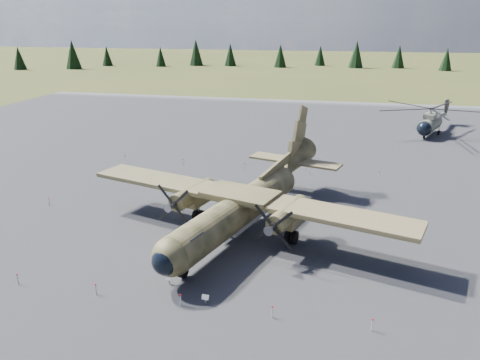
# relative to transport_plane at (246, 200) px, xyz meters

# --- Properties ---
(ground) EXTENTS (500.00, 500.00, 0.00)m
(ground) POSITION_rel_transport_plane_xyz_m (-3.74, 1.09, -2.81)
(ground) COLOR brown
(ground) RESTS_ON ground
(apron) EXTENTS (120.00, 120.00, 0.04)m
(apron) POSITION_rel_transport_plane_xyz_m (-3.74, 11.09, -2.81)
(apron) COLOR slate
(apron) RESTS_ON ground
(transport_plane) EXTENTS (29.31, 26.16, 9.78)m
(transport_plane) POSITION_rel_transport_plane_xyz_m (0.00, 0.00, 0.00)
(transport_plane) COLOR #404022
(transport_plane) RESTS_ON ground
(helicopter_near) EXTENTS (22.94, 22.94, 4.48)m
(helicopter_near) POSITION_rel_transport_plane_xyz_m (21.43, 41.06, 0.37)
(helicopter_near) COLOR gray
(helicopter_near) RESTS_ON ground
(info_placard_left) EXTENTS (0.41, 0.19, 0.62)m
(info_placard_left) POSITION_rel_transport_plane_xyz_m (-3.40, -10.10, -2.40)
(info_placard_left) COLOR gray
(info_placard_left) RESTS_ON ground
(info_placard_right) EXTENTS (0.47, 0.23, 0.73)m
(info_placard_right) POSITION_rel_transport_plane_xyz_m (-0.21, -11.93, -2.33)
(info_placard_right) COLOR gray
(info_placard_right) RESTS_ON ground
(barrier_fence) EXTENTS (33.12, 29.62, 0.85)m
(barrier_fence) POSITION_rel_transport_plane_xyz_m (-4.20, 1.02, -2.30)
(barrier_fence) COLOR silver
(barrier_fence) RESTS_ON ground
(treeline) EXTENTS (322.43, 315.73, 10.78)m
(treeline) POSITION_rel_transport_plane_xyz_m (-3.77, 3.71, 1.85)
(treeline) COLOR black
(treeline) RESTS_ON ground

